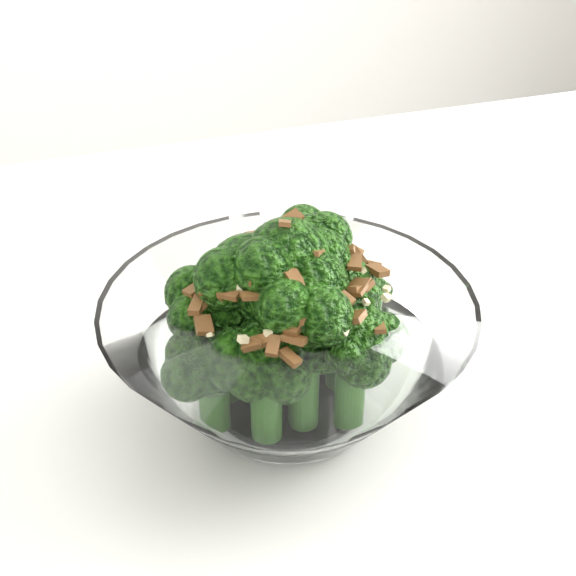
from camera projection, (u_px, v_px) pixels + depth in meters
name	position (u px, v px, depth m)	size (l,w,h in m)	color
table	(231.00, 484.00, 0.59)	(1.24, 0.87, 0.75)	white
broccoli_dish	(287.00, 343.00, 0.52)	(0.22, 0.22, 0.14)	white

